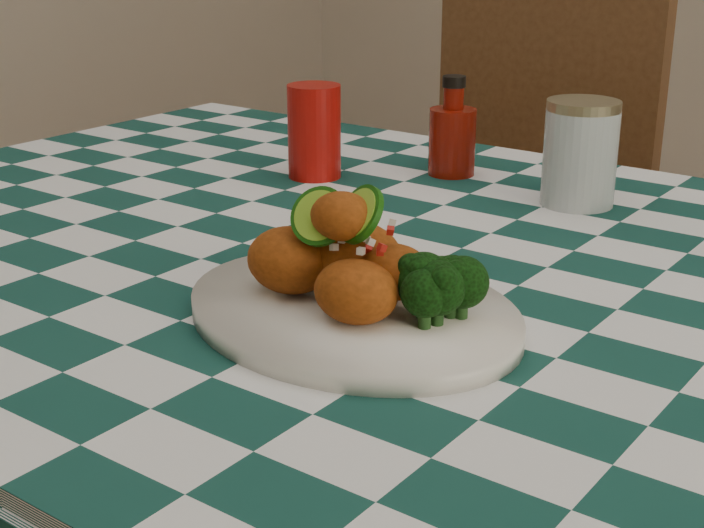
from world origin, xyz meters
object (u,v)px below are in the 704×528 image
Objects in this scene: plate at (352,312)px; red_tumbler at (314,131)px; fried_chicken_pile at (348,248)px; mason_jar at (580,153)px; wooden_chair_left at (487,265)px; ketchup_bottle at (453,126)px.

plate is 0.51m from red_tumbler.
plate is at bearing -0.00° from fried_chicken_pile.
mason_jar is (0.35, 0.09, 0.00)m from red_tumbler.
plate is 2.52× the size of mason_jar.
wooden_chair_left is (-0.34, 0.89, -0.29)m from plate.
plate is 0.54m from ketchup_bottle.
fried_chicken_pile is 1.16× the size of ketchup_bottle.
plate is at bearing -68.49° from ketchup_bottle.
wooden_chair_left is (-0.34, 0.89, -0.35)m from fried_chicken_pile.
plate is 2.59× the size of red_tumbler.
ketchup_bottle reaches higher than mason_jar.
mason_jar reaches higher than plate.
red_tumbler is at bearing -89.67° from wooden_chair_left.
fried_chicken_pile is at bearing -68.98° from wooden_chair_left.
plate is 0.33× the size of wooden_chair_left.
plate is 2.08× the size of fried_chicken_pile.
red_tumbler reaches higher than fried_chicken_pile.
fried_chicken_pile is at bearing -68.89° from ketchup_bottle.
red_tumbler is at bearing -139.41° from ketchup_bottle.
wooden_chair_left is at bearing 110.41° from ketchup_bottle.
wooden_chair_left reaches higher than ketchup_bottle.
wooden_chair_left is at bearing 111.03° from plate.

